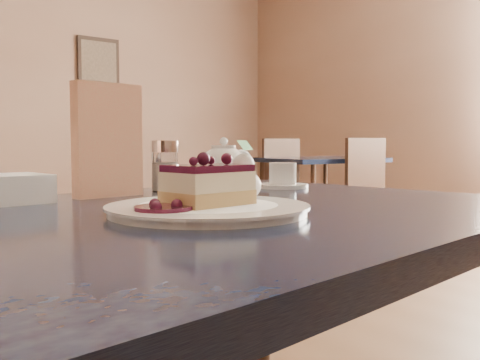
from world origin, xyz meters
TOP-DOWN VIEW (x-y plane):
  - main_table at (-0.13, 0.25)m, footprint 1.17×0.85m
  - dessert_plate at (-0.12, 0.20)m, footprint 0.27×0.27m
  - cheesecake_slice at (-0.12, 0.20)m, footprint 0.12×0.09m
  - whipped_cream at (-0.05, 0.22)m, footprint 0.05×0.05m
  - berry_sauce at (-0.20, 0.19)m, footprint 0.07×0.07m
  - tea_set at (0.19, 0.55)m, footprint 0.22×0.23m
  - menu_card at (-0.13, 0.50)m, footprint 0.13×0.04m
  - sugar_shaker at (0.00, 0.53)m, footprint 0.05×0.05m
  - napkin_stack at (-0.30, 0.51)m, footprint 0.12×0.12m
  - bg_table_far_right at (2.62, 2.58)m, footprint 0.97×1.60m

SIDE VIEW (x-z plane):
  - bg_table_far_right at x=2.62m, z-range -0.47..0.60m
  - main_table at x=-0.13m, z-range 0.27..0.96m
  - dessert_plate at x=-0.12m, z-range 0.68..0.70m
  - berry_sauce at x=-0.20m, z-range 0.70..0.70m
  - napkin_stack at x=-0.30m, z-range 0.68..0.73m
  - whipped_cream at x=-0.05m, z-range 0.70..0.74m
  - cheesecake_slice at x=-0.12m, z-range 0.70..0.75m
  - tea_set at x=0.19m, z-range 0.68..0.77m
  - sugar_shaker at x=0.00m, z-range 0.69..0.79m
  - menu_card at x=-0.13m, z-range 0.68..0.89m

